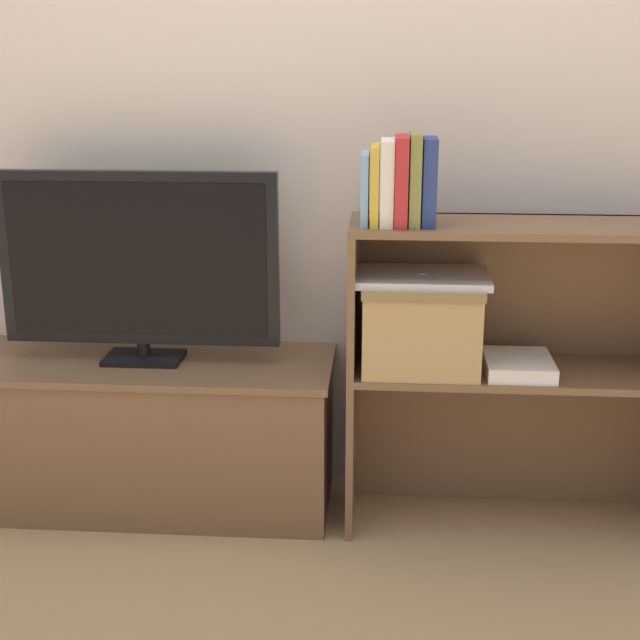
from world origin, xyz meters
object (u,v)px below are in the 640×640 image
Objects in this scene: book_mustard at (375,185)px; laptop at (422,277)px; storage_basket_left at (421,321)px; book_crimson at (401,181)px; tv_stand at (149,432)px; book_ivory at (387,183)px; book_skyblue at (365,189)px; magazine_stack at (518,365)px; book_olive at (415,180)px; book_navy at (429,182)px; tv at (138,262)px.

laptop is at bearing 13.97° from book_mustard.
laptop is at bearing 0.00° from storage_basket_left.
tv_stand is at bearing 172.95° from book_crimson.
book_ivory is 0.39m from storage_basket_left.
book_skyblue is at bearing -168.25° from storage_basket_left.
book_skyblue is 0.84× the size of book_ivory.
magazine_stack is (0.26, -0.02, -0.23)m from laptop.
book_mustard is at bearing -7.76° from tv_stand.
book_mustard is 0.10m from book_olive.
laptop is at bearing 18.12° from book_ivory.
magazine_stack is at bearing 2.24° from book_navy.
book_ivory is (0.06, 0.00, 0.02)m from book_skyblue.
tv_stand is 0.51m from tv.
tv is 0.70m from book_mustard.
book_crimson reaches higher than storage_basket_left.
book_mustard is (0.66, -0.09, 0.75)m from tv_stand.
book_navy is at bearing -75.32° from storage_basket_left.
book_ivory is (0.69, -0.09, 0.24)m from tv.
tv_stand is 1.00m from book_mustard.
book_navy is (0.14, -0.00, 0.01)m from book_mustard.
tv_stand is at bearing 175.68° from magazine_stack.
tv is 3.87× the size of book_mustard.
book_olive reaches higher than magazine_stack.
tv is 0.73m from book_ivory.
book_mustard is at bearing -7.63° from tv.
laptop is (0.79, -0.06, -0.01)m from tv.
laptop is (0.06, 0.03, -0.26)m from book_crimson.
laptop is (0.03, 0.03, -0.26)m from book_olive.
book_skyblue is 0.52× the size of laptop.
book_olive is at bearing 180.00° from book_navy.
laptop is 0.35m from magazine_stack.
book_mustard reaches higher than magazine_stack.
book_ivory is at bearing -178.42° from magazine_stack.
laptop is at bearing 49.24° from book_olive.
storage_basket_left is (0.03, 0.03, -0.39)m from book_olive.
storage_basket_left is at bearing -4.16° from tv_stand.
book_mustard reaches higher than tv.
book_navy reaches higher than storage_basket_left.
book_mustard is at bearing -166.03° from storage_basket_left.
book_olive is 1.05× the size of book_navy.
book_ivory is 0.96× the size of book_crimson.
book_navy is 0.63× the size of laptop.
magazine_stack is (0.26, 0.01, -0.49)m from book_navy.
book_skyblue reaches higher than tv.
book_navy is 0.38m from storage_basket_left.
tv is at bearing 175.76° from magazine_stack.
book_navy is at bearing 0.00° from book_olive.
book_navy is at bearing -75.32° from laptop.
tv_stand is at bearing 175.84° from laptop.
book_olive reaches higher than tv.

